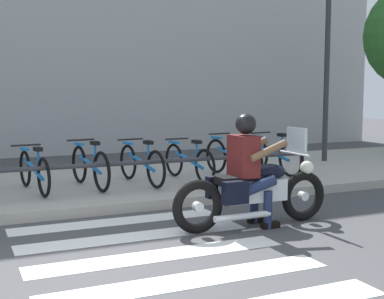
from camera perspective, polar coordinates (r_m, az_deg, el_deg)
ground_plane at (r=4.68m, az=-9.65°, el=-15.33°), size 48.00×48.00×0.00m
sidewalk at (r=9.44m, az=-17.38°, el=-4.05°), size 24.00×4.40×0.15m
crosswalk_stripe_2 at (r=4.93m, az=-0.18°, el=-14.06°), size 2.80×0.40×0.01m
crosswalk_stripe_3 at (r=5.63m, az=-3.56°, el=-11.45°), size 2.80×0.40×0.01m
crosswalk_stripe_4 at (r=6.36m, az=-6.15°, el=-9.41°), size 2.80×0.40×0.01m
crosswalk_stripe_5 at (r=7.10m, az=-8.18°, el=-7.77°), size 2.80×0.40×0.01m
motorcycle at (r=6.72m, az=6.78°, el=-4.50°), size 2.24×0.62×1.26m
rider at (r=6.62m, az=6.24°, el=-1.40°), size 0.63×0.54×1.45m
bicycle_2 at (r=8.59m, az=-16.90°, el=-2.24°), size 0.48×1.67×0.73m
bicycle_3 at (r=8.74m, az=-11.10°, el=-1.81°), size 0.48×1.65×0.79m
bicycle_4 at (r=8.98m, az=-5.57°, el=-1.57°), size 0.48×1.69×0.76m
bicycle_5 at (r=9.30m, az=-0.37°, el=-1.32°), size 0.48×1.65×0.74m
bicycle_6 at (r=9.69m, az=4.45°, el=-0.89°), size 0.48×1.74×0.80m
bicycle_7 at (r=10.14m, az=8.86°, el=-0.64°), size 0.48×1.63×0.80m
bike_rack at (r=8.31m, az=-7.25°, el=-1.65°), size 6.83×0.07×0.49m
street_lamp at (r=12.37m, az=14.58°, el=11.23°), size 0.28×0.28×4.73m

